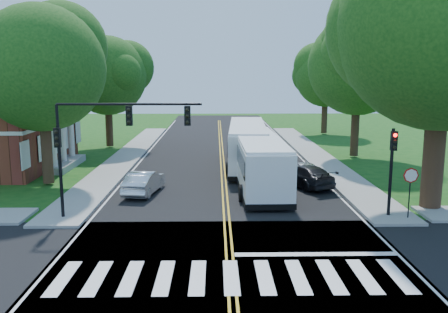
{
  "coord_description": "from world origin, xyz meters",
  "views": [
    {
      "loc": [
        -0.54,
        -16.48,
        7.21
      ],
      "look_at": [
        -0.06,
        10.91,
        2.4
      ],
      "focal_mm": 38.0,
      "sensor_mm": 36.0,
      "label": 1
    }
  ],
  "objects_px": {
    "bus_follow": "(247,144)",
    "hatchback": "(144,182)",
    "signal_ne": "(392,160)",
    "bus_lead": "(259,160)",
    "signal_nw": "(106,133)",
    "suv": "(302,170)",
    "dark_sedan": "(305,176)"
  },
  "relations": [
    {
      "from": "bus_follow",
      "to": "dark_sedan",
      "type": "xyz_separation_m",
      "value": [
        3.31,
        -6.93,
        -1.05
      ]
    },
    {
      "from": "dark_sedan",
      "to": "signal_ne",
      "type": "bearing_deg",
      "value": 91.47
    },
    {
      "from": "signal_ne",
      "to": "hatchback",
      "type": "relative_size",
      "value": 1.03
    },
    {
      "from": "signal_nw",
      "to": "bus_lead",
      "type": "bearing_deg",
      "value": 40.87
    },
    {
      "from": "signal_ne",
      "to": "hatchback",
      "type": "distance_m",
      "value": 14.25
    },
    {
      "from": "bus_lead",
      "to": "signal_nw",
      "type": "bearing_deg",
      "value": 39.83
    },
    {
      "from": "signal_nw",
      "to": "signal_ne",
      "type": "height_order",
      "value": "signal_nw"
    },
    {
      "from": "bus_lead",
      "to": "hatchback",
      "type": "height_order",
      "value": "bus_lead"
    },
    {
      "from": "signal_nw",
      "to": "dark_sedan",
      "type": "distance_m",
      "value": 13.57
    },
    {
      "from": "signal_nw",
      "to": "hatchback",
      "type": "xyz_separation_m",
      "value": [
        0.96,
        5.15,
        -3.66
      ]
    },
    {
      "from": "signal_ne",
      "to": "bus_follow",
      "type": "height_order",
      "value": "signal_ne"
    },
    {
      "from": "hatchback",
      "to": "dark_sedan",
      "type": "height_order",
      "value": "hatchback"
    },
    {
      "from": "bus_follow",
      "to": "hatchback",
      "type": "distance_m",
      "value": 11.08
    },
    {
      "from": "hatchback",
      "to": "suv",
      "type": "height_order",
      "value": "hatchback"
    },
    {
      "from": "bus_follow",
      "to": "dark_sedan",
      "type": "distance_m",
      "value": 7.75
    },
    {
      "from": "signal_ne",
      "to": "bus_lead",
      "type": "distance_m",
      "value": 9.27
    },
    {
      "from": "signal_ne",
      "to": "dark_sedan",
      "type": "xyz_separation_m",
      "value": [
        -2.95,
        6.87,
        -2.26
      ]
    },
    {
      "from": "bus_follow",
      "to": "suv",
      "type": "relative_size",
      "value": 3.04
    },
    {
      "from": "bus_lead",
      "to": "bus_follow",
      "type": "xyz_separation_m",
      "value": [
        -0.27,
        6.83,
        0.06
      ]
    },
    {
      "from": "signal_nw",
      "to": "bus_follow",
      "type": "relative_size",
      "value": 0.55
    },
    {
      "from": "signal_ne",
      "to": "bus_lead",
      "type": "height_order",
      "value": "signal_ne"
    },
    {
      "from": "signal_nw",
      "to": "signal_ne",
      "type": "bearing_deg",
      "value": 0.05
    },
    {
      "from": "suv",
      "to": "signal_ne",
      "type": "bearing_deg",
      "value": 88.14
    },
    {
      "from": "bus_lead",
      "to": "bus_follow",
      "type": "relative_size",
      "value": 0.96
    },
    {
      "from": "signal_ne",
      "to": "dark_sedan",
      "type": "relative_size",
      "value": 0.92
    },
    {
      "from": "signal_ne",
      "to": "bus_lead",
      "type": "bearing_deg",
      "value": 130.69
    },
    {
      "from": "signal_ne",
      "to": "suv",
      "type": "xyz_separation_m",
      "value": [
        -2.79,
        9.09,
        -2.36
      ]
    },
    {
      "from": "signal_nw",
      "to": "bus_lead",
      "type": "xyz_separation_m",
      "value": [
        8.07,
        6.98,
        -2.68
      ]
    },
    {
      "from": "hatchback",
      "to": "suv",
      "type": "bearing_deg",
      "value": -149.7
    },
    {
      "from": "bus_follow",
      "to": "hatchback",
      "type": "relative_size",
      "value": 3.03
    },
    {
      "from": "suv",
      "to": "bus_lead",
      "type": "bearing_deg",
      "value": 14.7
    },
    {
      "from": "bus_follow",
      "to": "suv",
      "type": "bearing_deg",
      "value": 129.33
    }
  ]
}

